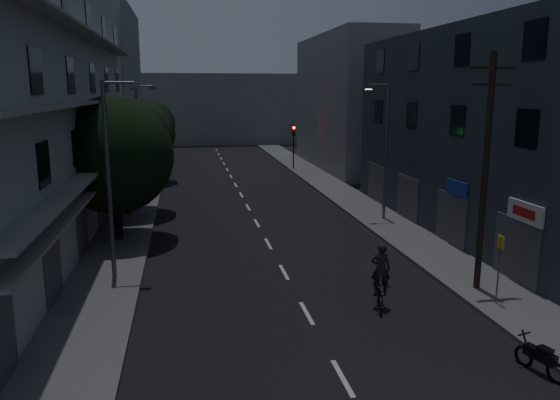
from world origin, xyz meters
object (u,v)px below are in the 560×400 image
object	(u,v)px
motorcycle	(540,359)
bus_stop_sign	(500,257)
utility_pole	(485,169)
cyclist	(380,286)

from	to	relation	value
motorcycle	bus_stop_sign	bearing A→B (deg)	56.99
utility_pole	motorcycle	xyz separation A→B (m)	(-1.57, -6.15, -4.44)
utility_pole	motorcycle	world-z (taller)	utility_pole
bus_stop_sign	cyclist	bearing A→B (deg)	170.81
utility_pole	cyclist	bearing A→B (deg)	-168.26
utility_pole	bus_stop_sign	distance (m)	3.37
motorcycle	utility_pole	bearing A→B (deg)	60.26
utility_pole	cyclist	world-z (taller)	utility_pole
motorcycle	cyclist	distance (m)	5.94
utility_pole	cyclist	size ratio (longest dim) A/B	3.71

